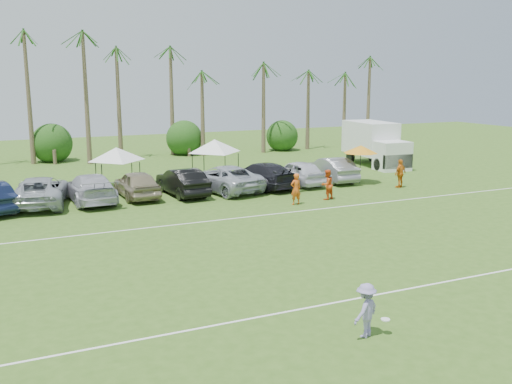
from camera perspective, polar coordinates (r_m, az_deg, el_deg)
name	(u,v)px	position (r m, az deg, el deg)	size (l,w,h in m)	color
ground	(387,323)	(18.24, 12.96, -12.64)	(120.00, 120.00, 0.00)	#395D1B
field_lines	(272,251)	(24.62, 1.58, -5.92)	(80.00, 12.10, 0.01)	white
palm_tree_3	(20,43)	(51.22, -22.49, 13.64)	(2.40, 2.40, 11.90)	brown
palm_tree_4	(74,75)	(51.49, -17.75, 11.06)	(2.40, 2.40, 8.90)	brown
palm_tree_5	(121,65)	(52.14, -13.35, 12.25)	(2.40, 2.40, 9.90)	brown
palm_tree_6	(165,56)	(53.10, -9.04, 13.32)	(2.40, 2.40, 10.90)	brown
palm_tree_7	(207,47)	(54.36, -4.88, 14.27)	(2.40, 2.40, 11.90)	brown
palm_tree_8	(257,75)	(56.18, 0.07, 11.58)	(2.40, 2.40, 8.90)	brown
palm_tree_9	(302,67)	(58.44, 4.64, 12.39)	(2.40, 2.40, 9.90)	brown
palm_tree_10	(345,58)	(61.04, 8.87, 13.06)	(2.40, 2.40, 10.90)	brown
palm_tree_11	(377,51)	(63.35, 12.01, 13.66)	(2.40, 2.40, 11.90)	brown
bush_tree_1	(53,142)	(52.57, -19.67, 4.72)	(4.00, 4.00, 4.00)	brown
bush_tree_2	(186,136)	(54.88, -7.06, 5.55)	(4.00, 4.00, 4.00)	brown
bush_tree_3	(279,132)	(58.64, 2.34, 6.01)	(4.00, 4.00, 4.00)	brown
sideline_player_a	(296,189)	(33.34, 4.00, 0.30)	(0.68, 0.44, 1.85)	#E15A19
sideline_player_b	(327,185)	(34.92, 7.11, 0.74)	(0.89, 0.70, 1.84)	#E34F19
sideline_player_c	(400,173)	(39.60, 14.23, 1.81)	(1.13, 0.47, 1.93)	orange
box_truck	(375,143)	(48.97, 11.85, 4.86)	(3.24, 7.23, 3.62)	white
canopy_tent_left	(116,147)	(39.60, -13.79, 4.35)	(3.87, 3.87, 3.14)	black
canopy_tent_right	(215,139)	(42.11, -4.16, 5.26)	(4.09, 4.09, 3.32)	black
market_umbrella	(361,149)	(40.41, 10.44, 4.23)	(2.41, 2.41, 2.68)	black
frisbee_player	(366,310)	(16.95, 10.93, -11.54)	(1.33, 0.96, 1.60)	#9186BE
parked_car_2	(40,191)	(35.29, -20.78, 0.08)	(2.83, 6.14, 1.71)	#A7ACB2
parked_car_3	(90,188)	(35.35, -16.24, 0.39)	(2.39, 5.88, 1.71)	#B8B7C2
parked_car_4	(137,184)	(35.94, -11.84, 0.78)	(2.01, 5.00, 1.71)	gray
parked_car_5	(182,182)	(36.25, -7.38, 1.02)	(1.80, 5.18, 1.71)	black
parked_car_6	(223,178)	(37.20, -3.28, 1.37)	(2.83, 6.14, 1.71)	#AAAFB8
parked_car_7	(261,175)	(38.41, 0.54, 1.70)	(2.39, 5.88, 1.71)	black
parked_car_8	(298,172)	(39.60, 4.26, 1.97)	(2.01, 5.00, 1.71)	silver
parked_car_9	(331,169)	(41.22, 7.52, 2.28)	(1.80, 5.18, 1.71)	gray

